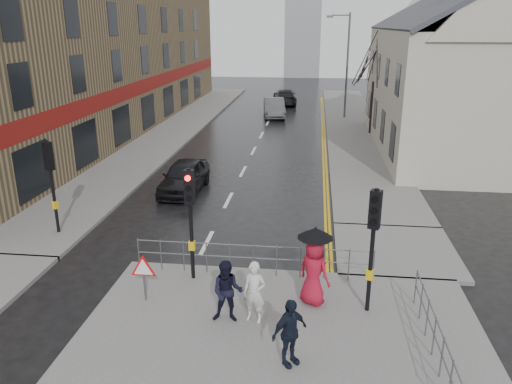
% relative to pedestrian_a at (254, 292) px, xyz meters
% --- Properties ---
extents(ground, '(120.00, 120.00, 0.00)m').
position_rel_pedestrian_a_xyz_m(ground, '(-2.29, 1.83, -0.95)').
color(ground, black).
rests_on(ground, ground).
extents(near_pavement, '(10.00, 9.00, 0.14)m').
position_rel_pedestrian_a_xyz_m(near_pavement, '(0.71, -1.67, -0.88)').
color(near_pavement, '#605E5B').
rests_on(near_pavement, ground).
extents(left_pavement, '(4.00, 44.00, 0.14)m').
position_rel_pedestrian_a_xyz_m(left_pavement, '(-8.79, 24.83, -0.88)').
color(left_pavement, '#605E5B').
rests_on(left_pavement, ground).
extents(right_pavement, '(4.00, 40.00, 0.14)m').
position_rel_pedestrian_a_xyz_m(right_pavement, '(4.21, 26.83, -0.88)').
color(right_pavement, '#605E5B').
rests_on(right_pavement, ground).
extents(pavement_bridge_right, '(4.00, 4.20, 0.14)m').
position_rel_pedestrian_a_xyz_m(pavement_bridge_right, '(4.21, 4.83, -0.88)').
color(pavement_bridge_right, '#605E5B').
rests_on(pavement_bridge_right, ground).
extents(building_left_terrace, '(8.00, 42.00, 10.00)m').
position_rel_pedestrian_a_xyz_m(building_left_terrace, '(-14.29, 23.83, 4.05)').
color(building_left_terrace, olive).
rests_on(building_left_terrace, ground).
extents(building_right_cream, '(9.00, 16.40, 10.10)m').
position_rel_pedestrian_a_xyz_m(building_right_cream, '(9.71, 19.83, 3.83)').
color(building_right_cream, '#B0AA99').
rests_on(building_right_cream, ground).
extents(church_tower, '(5.00, 5.00, 18.00)m').
position_rel_pedestrian_a_xyz_m(church_tower, '(-0.79, 63.83, 8.05)').
color(church_tower, gray).
rests_on(church_tower, ground).
extents(traffic_signal_near_left, '(0.28, 0.27, 3.40)m').
position_rel_pedestrian_a_xyz_m(traffic_signal_near_left, '(-2.09, 2.03, 1.51)').
color(traffic_signal_near_left, black).
rests_on(traffic_signal_near_left, near_pavement).
extents(traffic_signal_near_right, '(0.34, 0.33, 3.40)m').
position_rel_pedestrian_a_xyz_m(traffic_signal_near_right, '(2.91, 0.83, 1.51)').
color(traffic_signal_near_right, black).
rests_on(traffic_signal_near_right, near_pavement).
extents(traffic_signal_far_left, '(0.34, 0.33, 3.40)m').
position_rel_pedestrian_a_xyz_m(traffic_signal_far_left, '(-7.79, 4.83, 1.51)').
color(traffic_signal_far_left, black).
rests_on(traffic_signal_far_left, left_pavement).
extents(guard_railing_front, '(7.14, 0.04, 1.00)m').
position_rel_pedestrian_a_xyz_m(guard_railing_front, '(-0.34, 2.43, -0.09)').
color(guard_railing_front, '#595B5E').
rests_on(guard_railing_front, near_pavement).
extents(guard_railing_side, '(0.04, 4.54, 1.00)m').
position_rel_pedestrian_a_xyz_m(guard_railing_side, '(4.21, -0.92, -0.11)').
color(guard_railing_side, '#595B5E').
rests_on(guard_railing_side, near_pavement).
extents(warning_sign, '(0.80, 0.07, 1.35)m').
position_rel_pedestrian_a_xyz_m(warning_sign, '(-3.09, 0.62, 0.09)').
color(warning_sign, '#595B5E').
rests_on(warning_sign, near_pavement).
extents(street_lamp, '(1.83, 0.25, 8.00)m').
position_rel_pedestrian_a_xyz_m(street_lamp, '(3.53, 29.83, 3.75)').
color(street_lamp, '#595B5E').
rests_on(street_lamp, right_pavement).
extents(tree_near, '(2.40, 2.40, 6.58)m').
position_rel_pedestrian_a_xyz_m(tree_near, '(5.21, 23.83, 4.19)').
color(tree_near, black).
rests_on(tree_near, right_pavement).
extents(tree_far, '(2.40, 2.40, 5.64)m').
position_rel_pedestrian_a_xyz_m(tree_far, '(5.71, 31.83, 3.47)').
color(tree_far, black).
rests_on(tree_far, right_pavement).
extents(pedestrian_a, '(0.67, 0.53, 1.62)m').
position_rel_pedestrian_a_xyz_m(pedestrian_a, '(0.00, 0.00, 0.00)').
color(pedestrian_a, silver).
rests_on(pedestrian_a, near_pavement).
extents(pedestrian_b, '(0.82, 0.65, 1.65)m').
position_rel_pedestrian_a_xyz_m(pedestrian_b, '(-0.67, -0.08, 0.01)').
color(pedestrian_b, black).
rests_on(pedestrian_b, near_pavement).
extents(pedestrian_with_umbrella, '(1.09, 1.01, 2.21)m').
position_rel_pedestrian_a_xyz_m(pedestrian_with_umbrella, '(1.47, 1.03, 0.35)').
color(pedestrian_with_umbrella, '#A6132A').
rests_on(pedestrian_with_umbrella, near_pavement).
extents(pedestrian_d, '(0.96, 0.93, 1.61)m').
position_rel_pedestrian_a_xyz_m(pedestrian_d, '(0.97, -1.61, -0.01)').
color(pedestrian_d, black).
rests_on(pedestrian_d, near_pavement).
extents(car_parked, '(1.78, 4.24, 1.43)m').
position_rel_pedestrian_a_xyz_m(car_parked, '(-4.49, 10.31, -0.24)').
color(car_parked, black).
rests_on(car_parked, ground).
extents(car_mid, '(2.24, 4.81, 1.53)m').
position_rel_pedestrian_a_xyz_m(car_mid, '(-2.02, 29.99, -0.19)').
color(car_mid, '#454749').
rests_on(car_mid, ground).
extents(car_far, '(2.64, 5.22, 1.45)m').
position_rel_pedestrian_a_xyz_m(car_far, '(-1.58, 36.78, -0.23)').
color(car_far, black).
rests_on(car_far, ground).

